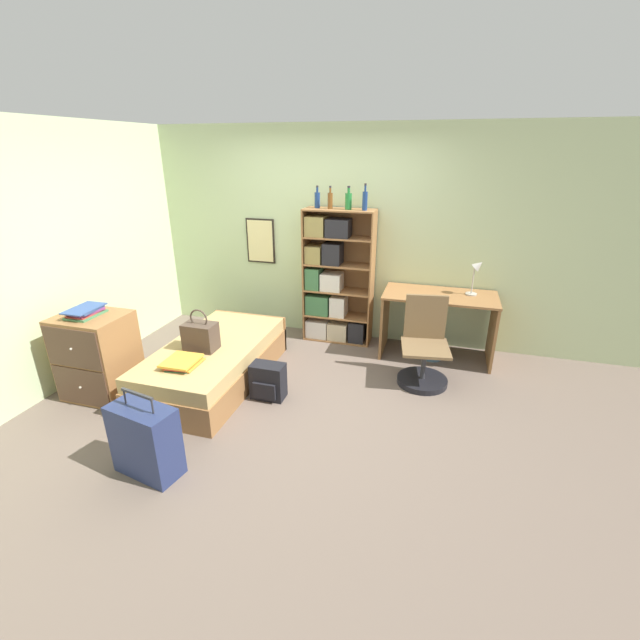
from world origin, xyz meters
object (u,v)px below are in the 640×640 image
at_px(magazine_pile_on_dresser, 85,312).
at_px(bookcase, 332,283).
at_px(desk_chair, 424,357).
at_px(bottle_green, 317,199).
at_px(dresser, 98,356).
at_px(desk_lamp, 477,271).
at_px(book_stack_on_bed, 182,362).
at_px(suitcase, 146,440).
at_px(bottle_blue, 365,200).
at_px(handbag, 201,336).
at_px(desk, 438,314).
at_px(bottle_clear, 348,201).
at_px(bottle_brown, 330,200).
at_px(backpack, 268,381).
at_px(bed, 215,361).
at_px(waste_bin, 432,347).

bearing_deg(magazine_pile_on_dresser, bookcase, 45.97).
distance_m(magazine_pile_on_dresser, desk_chair, 3.37).
distance_m(bottle_green, desk_chair, 2.20).
height_order(dresser, desk_lamp, desk_lamp).
height_order(book_stack_on_bed, suitcase, suitcase).
height_order(suitcase, bottle_blue, bottle_blue).
distance_m(handbag, desk, 2.66).
bearing_deg(bottle_clear, bottle_brown, -179.91).
relative_size(magazine_pile_on_dresser, desk_chair, 0.40).
height_order(bottle_brown, backpack, bottle_brown).
bearing_deg(handbag, bed, 76.44).
distance_m(dresser, desk_chair, 3.29).
height_order(handbag, book_stack_on_bed, handbag).
bearing_deg(desk_chair, dresser, -159.28).
bearing_deg(book_stack_on_bed, desk_lamp, 35.00).
bearing_deg(book_stack_on_bed, suitcase, -74.92).
relative_size(handbag, desk_chair, 0.47).
height_order(bottle_brown, desk_chair, bottle_brown).
relative_size(handbag, waste_bin, 1.56).
relative_size(handbag, bottle_blue, 1.46).
bearing_deg(backpack, desk, 42.42).
distance_m(book_stack_on_bed, bottle_blue, 2.64).
bearing_deg(bottle_green, desk_chair, -30.38).
xyz_separation_m(book_stack_on_bed, waste_bin, (2.24, 1.69, -0.32)).
height_order(bed, bookcase, bookcase).
distance_m(bottle_brown, desk, 1.82).
bearing_deg(bookcase, book_stack_on_bed, -116.45).
xyz_separation_m(book_stack_on_bed, bottle_brown, (0.92, 1.89, 1.30)).
bearing_deg(bottle_blue, magazine_pile_on_dresser, -139.82).
bearing_deg(bottle_clear, handbag, -126.57).
xyz_separation_m(suitcase, desk_chair, (1.92, 2.00, -0.01)).
height_order(dresser, backpack, dresser).
relative_size(bed, backpack, 5.04).
bearing_deg(bottle_brown, desk, -6.00).
xyz_separation_m(bookcase, waste_bin, (1.29, -0.21, -0.61)).
distance_m(bed, desk_chair, 2.21).
xyz_separation_m(bed, bottle_blue, (1.30, 1.35, 1.56)).
bearing_deg(desk, handbag, -148.39).
bearing_deg(bottle_blue, bottle_clear, 172.37).
height_order(book_stack_on_bed, bottle_clear, bottle_clear).
bearing_deg(bottle_clear, bed, -128.66).
relative_size(suitcase, bottle_green, 2.75).
height_order(bottle_clear, desk, bottle_clear).
bearing_deg(dresser, bottle_brown, 46.79).
bearing_deg(bottle_green, desk, -6.79).
bearing_deg(magazine_pile_on_dresser, desk_lamp, 27.97).
xyz_separation_m(book_stack_on_bed, bottle_green, (0.75, 1.93, 1.30)).
xyz_separation_m(book_stack_on_bed, bottle_blue, (1.33, 1.86, 1.31)).
bearing_deg(bed, desk_lamp, 27.04).
distance_m(bottle_clear, backpack, 2.26).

